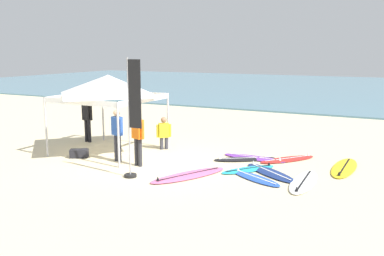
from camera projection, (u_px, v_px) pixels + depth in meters
ground_plane at (155, 165)px, 13.49m from camera, size 80.00×80.00×0.00m
sea at (327, 88)px, 40.50m from camera, size 80.00×36.00×0.10m
canopy_tent at (108, 85)px, 14.74m from camera, size 3.14×3.14×2.75m
surfboard_white at (304, 182)px, 11.64m from camera, size 0.72×2.38×0.19m
surfboard_black at (245, 159)px, 14.07m from camera, size 2.03×1.67×0.19m
surfboard_red at (288, 159)px, 14.03m from camera, size 1.75×2.02×0.19m
surfboard_pink at (189, 175)px, 12.25m from camera, size 1.76×2.62×0.19m
surfboard_blue at (255, 178)px, 11.97m from camera, size 1.89×1.36×0.19m
surfboard_yellow at (344, 168)px, 13.02m from camera, size 0.71×2.51×0.19m
surfboard_purple at (254, 158)px, 14.20m from camera, size 2.22×0.73×0.19m
surfboard_cyan at (249, 169)px, 12.84m from camera, size 1.51×1.82×0.19m
surfboard_navy at (270, 172)px, 12.50m from camera, size 2.14×1.83×0.19m
person_orange at (138, 135)px, 13.19m from camera, size 0.53×0.32×1.71m
person_black at (87, 117)px, 16.67m from camera, size 0.55×0.27×1.71m
person_blue at (117, 132)px, 13.74m from camera, size 0.52×0.33×1.71m
person_yellow at (164, 132)px, 15.49m from camera, size 0.43×0.40×1.20m
banner_flag at (132, 123)px, 11.86m from camera, size 0.60×0.36×3.40m
gear_bag_near_tent at (79, 153)px, 14.38m from camera, size 0.68×0.59×0.28m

